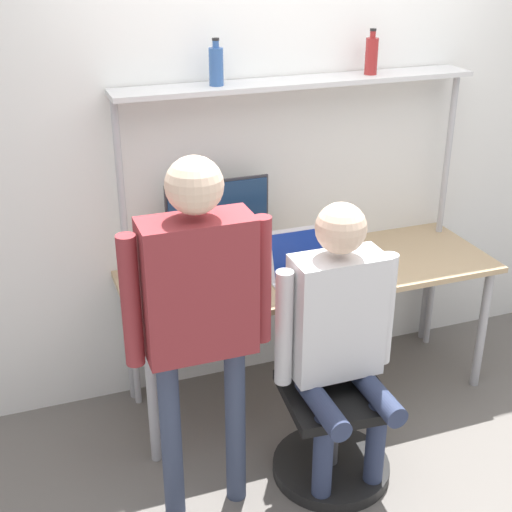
% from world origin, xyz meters
% --- Properties ---
extents(ground_plane, '(12.00, 12.00, 0.00)m').
position_xyz_m(ground_plane, '(0.00, 0.00, 0.00)').
color(ground_plane, slate).
extents(wall_back, '(8.00, 0.06, 2.70)m').
position_xyz_m(wall_back, '(0.00, 0.72, 1.35)').
color(wall_back, white).
rests_on(wall_back, ground_plane).
extents(desk, '(1.98, 0.67, 0.76)m').
position_xyz_m(desk, '(0.00, 0.36, 0.69)').
color(desk, tan).
rests_on(desk, ground_plane).
extents(shelf_unit, '(1.88, 0.22, 1.71)m').
position_xyz_m(shelf_unit, '(0.00, 0.57, 1.44)').
color(shelf_unit, silver).
rests_on(shelf_unit, ground_plane).
extents(monitor, '(0.54, 0.17, 0.48)m').
position_xyz_m(monitor, '(-0.45, 0.54, 1.03)').
color(monitor, '#333338').
rests_on(monitor, desk).
extents(laptop, '(0.35, 0.26, 0.26)m').
position_xyz_m(laptop, '(-0.08, 0.26, 0.83)').
color(laptop, silver).
rests_on(laptop, desk).
extents(cell_phone, '(0.07, 0.15, 0.01)m').
position_xyz_m(cell_phone, '(0.19, 0.26, 0.77)').
color(cell_phone, black).
rests_on(cell_phone, desk).
extents(office_chair, '(0.56, 0.56, 0.92)m').
position_xyz_m(office_chair, '(-0.15, -0.26, 0.28)').
color(office_chair, black).
rests_on(office_chair, ground_plane).
extents(person_seated, '(0.57, 0.47, 1.37)m').
position_xyz_m(person_seated, '(-0.16, -0.30, 0.81)').
color(person_seated, '#2D3856').
rests_on(person_seated, ground_plane).
extents(person_standing, '(0.61, 0.22, 1.64)m').
position_xyz_m(person_standing, '(-0.78, -0.29, 1.05)').
color(person_standing, '#38425B').
rests_on(person_standing, ground_plane).
extents(bottle_red, '(0.06, 0.06, 0.23)m').
position_xyz_m(bottle_red, '(0.39, 0.57, 1.80)').
color(bottle_red, maroon).
rests_on(bottle_red, shelf_unit).
extents(bottle_blue, '(0.07, 0.07, 0.22)m').
position_xyz_m(bottle_blue, '(-0.43, 0.57, 1.80)').
color(bottle_blue, '#335999').
rests_on(bottle_blue, shelf_unit).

